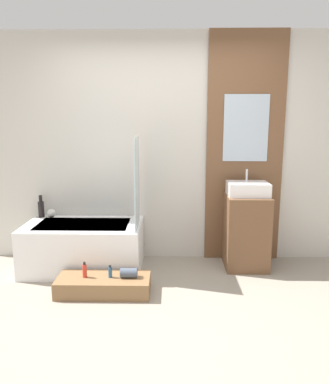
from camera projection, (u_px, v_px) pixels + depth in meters
name	position (u px, v px, depth m)	size (l,w,h in m)	color
ground_plane	(158.00, 326.00, 3.02)	(12.00, 12.00, 0.00)	gray
wall_tiled_back	(163.00, 149.00, 4.32)	(4.20, 0.06, 2.60)	beige
wall_wood_accent	(245.00, 148.00, 4.25)	(0.87, 0.04, 2.60)	brown
bathtub	(84.00, 246.00, 4.13)	(1.27, 0.74, 0.52)	white
glass_shower_screen	(137.00, 182.00, 3.89)	(0.01, 0.53, 0.95)	silver
wooden_step_bench	(104.00, 285.00, 3.58)	(0.89, 0.37, 0.16)	olive
vanity_cabinet	(246.00, 231.00, 4.17)	(0.46, 0.49, 0.82)	brown
sink	(248.00, 189.00, 4.08)	(0.44, 0.34, 0.28)	white
vase_tall_dark	(41.00, 208.00, 4.35)	(0.07, 0.07, 0.26)	black
vase_round_light	(51.00, 213.00, 4.34)	(0.10, 0.10, 0.10)	silver
bottle_soap_primary	(85.00, 270.00, 3.55)	(0.04, 0.04, 0.15)	red
bottle_soap_secondary	(110.00, 272.00, 3.55)	(0.04, 0.04, 0.12)	#2D567A
towel_roll	(129.00, 273.00, 3.55)	(0.09, 0.09, 0.16)	#4C5666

